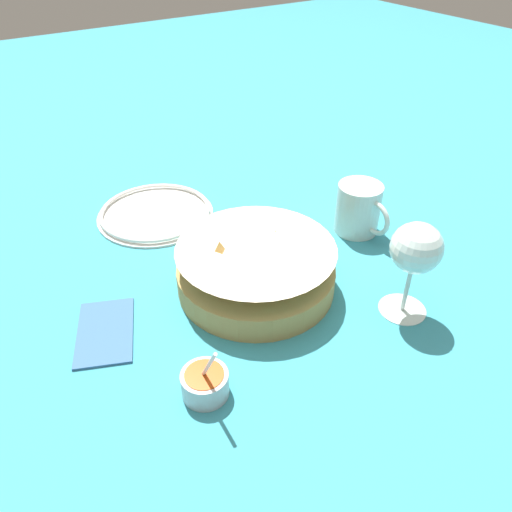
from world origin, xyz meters
TOP-DOWN VIEW (x-y plane):
  - ground_plane at (0.00, 0.00)m, footprint 4.00×4.00m
  - food_basket at (-0.02, -0.02)m, footprint 0.26×0.26m
  - sauce_cup at (0.12, -0.19)m, footprint 0.07×0.06m
  - wine_glass at (0.15, 0.14)m, footprint 0.08×0.08m
  - beer_mug at (-0.06, 0.23)m, footprint 0.12×0.08m
  - side_plate at (-0.32, -0.07)m, footprint 0.23×0.23m
  - napkin at (-0.06, -0.26)m, footprint 0.16×0.13m

SIDE VIEW (x-z plane):
  - ground_plane at x=0.00m, z-range 0.00..0.00m
  - napkin at x=-0.06m, z-range 0.00..0.01m
  - side_plate at x=-0.32m, z-range 0.00..0.01m
  - sauce_cup at x=0.12m, z-range -0.03..0.07m
  - food_basket at x=-0.02m, z-range -0.01..0.08m
  - beer_mug at x=-0.06m, z-range 0.00..0.09m
  - wine_glass at x=0.15m, z-range 0.03..0.19m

